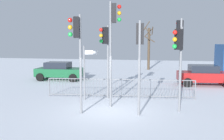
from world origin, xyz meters
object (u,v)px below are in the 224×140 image
traffic_light_foreground_left (140,46)px  traffic_light_mid_left (113,31)px  traffic_light_mid_right (180,40)px  car_red_mid (204,75)px  bare_tree_left (149,46)px  traffic_light_rear_left (105,45)px  car_green_near (60,71)px  direction_sign_post (85,70)px  traffic_light_foreground_right (179,50)px  traffic_light_rear_right (77,42)px

traffic_light_foreground_left → traffic_light_mid_left: (-1.36, 1.06, 0.72)m
traffic_light_mid_right → car_red_mid: size_ratio=1.12×
car_red_mid → bare_tree_left: 10.26m
traffic_light_rear_left → car_green_near: size_ratio=1.04×
traffic_light_mid_left → direction_sign_post: bearing=-133.8°
car_green_near → car_red_mid: size_ratio=0.99×
traffic_light_mid_left → car_red_mid: (5.33, 6.98, -2.93)m
traffic_light_mid_left → direction_sign_post: 2.92m
traffic_light_foreground_right → car_red_mid: bearing=-61.5°
traffic_light_foreground_left → traffic_light_rear_right: (-2.67, -0.44, 0.20)m
traffic_light_rear_left → direction_sign_post: size_ratio=1.37×
car_red_mid → bare_tree_left: bare_tree_left is taller
traffic_light_foreground_right → traffic_light_mid_right: (0.21, 2.79, 0.43)m
traffic_light_rear_left → car_green_near: traffic_light_rear_left is taller
traffic_light_rear_left → traffic_light_mid_right: bearing=-118.1°
traffic_light_mid_left → car_green_near: traffic_light_mid_left is taller
traffic_light_mid_right → direction_sign_post: size_ratio=1.50×
direction_sign_post → traffic_light_foreground_right: bearing=-37.8°
traffic_light_foreground_left → traffic_light_mid_right: bearing=59.2°
traffic_light_foreground_right → traffic_light_mid_right: traffic_light_mid_right is taller
traffic_light_rear_right → car_red_mid: (6.64, 8.48, -2.41)m
traffic_light_rear_left → traffic_light_rear_right: size_ratio=0.93×
traffic_light_rear_left → traffic_light_foreground_right: (3.74, -1.95, -0.16)m
traffic_light_mid_left → bare_tree_left: 16.09m
traffic_light_foreground_right → traffic_light_mid_left: 3.17m
traffic_light_foreground_right → traffic_light_mid_right: bearing=-48.5°
traffic_light_mid_left → car_red_mid: size_ratio=1.29×
traffic_light_foreground_left → car_green_near: size_ratio=1.05×
direction_sign_post → traffic_light_mid_right: bearing=-5.9°
traffic_light_mid_left → car_green_near: (-5.92, 7.28, -2.93)m
traffic_light_rear_left → car_red_mid: 8.46m
traffic_light_mid_left → traffic_light_foreground_left: bearing=40.7°
traffic_light_foreground_right → traffic_light_rear_right: traffic_light_rear_right is taller
traffic_light_foreground_left → car_red_mid: (3.97, 8.04, -2.21)m
traffic_light_foreground_right → traffic_light_rear_right: bearing=59.5°
car_green_near → bare_tree_left: (6.75, 8.75, 1.80)m
direction_sign_post → bare_tree_left: bearing=60.4°
traffic_light_mid_right → car_green_near: (-9.14, 4.94, -2.47)m
car_green_near → car_red_mid: 11.25m
traffic_light_rear_right → traffic_light_foreground_left: bearing=-106.1°
traffic_light_foreground_left → traffic_light_rear_left: size_ratio=1.00×
car_green_near → traffic_light_rear_right: bearing=-65.4°
traffic_light_rear_left → car_red_mid: size_ratio=1.03×
traffic_light_mid_right → car_red_mid: 5.66m
traffic_light_mid_right → bare_tree_left: 13.91m
car_red_mid → traffic_light_rear_left: bearing=-142.8°
traffic_light_rear_right → car_green_near: traffic_light_rear_right is taller
car_red_mid → bare_tree_left: size_ratio=0.74×
traffic_light_mid_right → bare_tree_left: bare_tree_left is taller
traffic_light_foreground_right → traffic_light_rear_right: (-4.32, -1.05, 0.37)m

